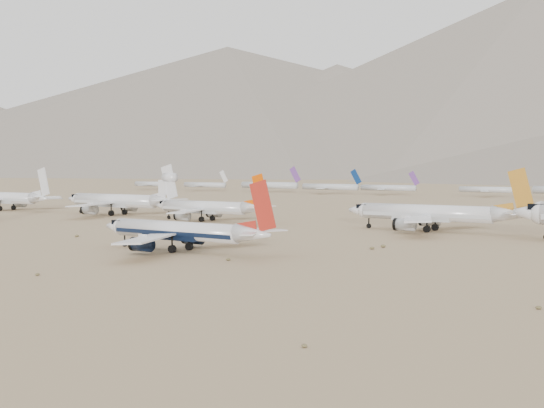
# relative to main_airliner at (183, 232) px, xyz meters

# --- Properties ---
(ground) EXTENTS (7000.00, 7000.00, 0.00)m
(ground) POSITION_rel_main_airliner_xyz_m (-9.27, -6.91, -3.91)
(ground) COLOR #8E7152
(ground) RESTS_ON ground
(main_airliner) EXTENTS (40.29, 39.36, 14.22)m
(main_airliner) POSITION_rel_main_airliner_xyz_m (0.00, 0.00, 0.00)
(main_airliner) COLOR white
(main_airliner) RESTS_ON ground
(row2_gold_tail) EXTENTS (46.09, 45.08, 16.41)m
(row2_gold_tail) POSITION_rel_main_airliner_xyz_m (25.20, 67.44, 0.68)
(row2_gold_tail) COLOR white
(row2_gold_tail) RESTS_ON ground
(row2_orange_tail) EXTENTS (41.27, 40.37, 14.72)m
(row2_orange_tail) POSITION_rel_main_airliner_xyz_m (-44.27, 61.92, 0.22)
(row2_orange_tail) COLOR white
(row2_orange_tail) RESTS_ON ground
(row2_white_trijet) EXTENTS (49.68, 48.55, 17.60)m
(row2_white_trijet) POSITION_rel_main_airliner_xyz_m (-85.94, 65.39, 1.19)
(row2_white_trijet) COLOR white
(row2_white_trijet) RESTS_ON ground
(row2_white_twin) EXTENTS (46.40, 45.40, 16.58)m
(row2_white_twin) POSITION_rel_main_airliner_xyz_m (-142.66, 60.74, 0.76)
(row2_white_twin) COLOR white
(row2_white_twin) RESTS_ON ground
(distant_storage_row) EXTENTS (630.23, 52.83, 15.28)m
(distant_storage_row) POSITION_rel_main_airliner_xyz_m (4.78, 287.74, 0.47)
(distant_storage_row) COLOR silver
(distant_storage_row) RESTS_ON ground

